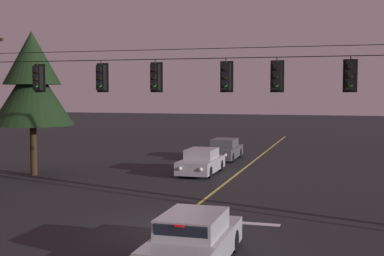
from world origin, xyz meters
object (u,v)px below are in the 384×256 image
traffic_light_leftmost (38,78)px  traffic_light_left_inner (101,78)px  traffic_light_far_right (350,75)px  traffic_light_rightmost (277,76)px  traffic_light_right_inner (226,76)px  car_oncoming_trailing (224,150)px  tree_verge_near (32,83)px  car_oncoming_lead (201,162)px  car_waiting_near_lane (193,240)px  traffic_light_centre (155,77)px

traffic_light_leftmost → traffic_light_left_inner: same height
traffic_light_far_right → traffic_light_rightmost: bearing=180.0°
traffic_light_right_inner → car_oncoming_trailing: size_ratio=0.28×
tree_verge_near → traffic_light_leftmost: bearing=-55.9°
car_oncoming_trailing → traffic_light_right_inner: bearing=-77.5°
traffic_light_leftmost → traffic_light_far_right: size_ratio=1.00×
tree_verge_near → traffic_light_far_right: bearing=-22.4°
car_oncoming_trailing → car_oncoming_lead: bearing=-89.1°
car_oncoming_lead → car_oncoming_trailing: size_ratio=1.00×
traffic_light_leftmost → tree_verge_near: bearing=124.1°
traffic_light_far_right → car_oncoming_trailing: (-7.86, 16.24, -4.46)m
traffic_light_rightmost → tree_verge_near: (-14.01, 6.77, -0.07)m
traffic_light_leftmost → car_waiting_near_lane: bearing=-33.9°
car_oncoming_lead → tree_verge_near: bearing=-160.9°
traffic_light_centre → car_waiting_near_lane: bearing=-60.8°
traffic_light_centre → traffic_light_rightmost: (4.48, 0.00, 0.00)m
traffic_light_rightmost → car_oncoming_trailing: traffic_light_rightmost is taller
traffic_light_centre → traffic_light_right_inner: size_ratio=1.00×
car_oncoming_trailing → car_waiting_near_lane: bearing=-79.7°
traffic_light_leftmost → traffic_light_rightmost: (9.42, 0.00, 0.00)m
traffic_light_leftmost → car_oncoming_trailing: (4.01, 16.24, -4.46)m
car_oncoming_lead → traffic_light_right_inner: bearing=-70.3°
traffic_light_centre → car_oncoming_lead: (-0.83, 9.78, -4.46)m
tree_verge_near → car_waiting_near_lane: bearing=-44.1°
traffic_light_left_inner → car_waiting_near_lane: size_ratio=0.28×
traffic_light_centre → car_waiting_near_lane: traffic_light_centre is taller
traffic_light_left_inner → traffic_light_rightmost: same height
traffic_light_left_inner → traffic_light_centre: bearing=0.0°
traffic_light_left_inner → traffic_light_rightmost: (6.68, 0.00, 0.00)m
traffic_light_centre → traffic_light_rightmost: bearing=0.0°
traffic_light_rightmost → traffic_light_far_right: 2.45m
traffic_light_right_inner → car_oncoming_trailing: traffic_light_right_inner is taller
traffic_light_far_right → tree_verge_near: tree_verge_near is taller
traffic_light_right_inner → car_oncoming_trailing: bearing=102.5°
traffic_light_leftmost → traffic_light_right_inner: (7.61, 0.00, 0.00)m
traffic_light_right_inner → car_oncoming_lead: size_ratio=0.28×
traffic_light_rightmost → car_waiting_near_lane: bearing=-105.8°
traffic_light_left_inner → car_waiting_near_lane: 8.66m
traffic_light_right_inner → car_waiting_near_lane: size_ratio=0.28×
traffic_light_rightmost → car_waiting_near_lane: (-1.51, -5.33, -4.46)m
car_waiting_near_lane → traffic_light_centre: bearing=119.2°
car_waiting_near_lane → tree_verge_near: size_ratio=0.55×
traffic_light_right_inner → tree_verge_near: (-12.20, 6.77, -0.07)m
traffic_light_leftmost → traffic_light_rightmost: same height
traffic_light_left_inner → traffic_light_rightmost: 6.68m
traffic_light_leftmost → traffic_light_rightmost: 9.42m
traffic_light_leftmost → car_oncoming_lead: (4.11, 9.78, -4.46)m
car_oncoming_lead → car_oncoming_trailing: (-0.10, 6.46, 0.00)m
tree_verge_near → car_oncoming_lead: bearing=19.1°
traffic_light_right_inner → traffic_light_rightmost: size_ratio=1.00×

